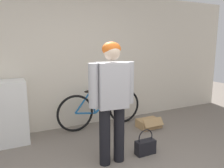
{
  "coord_description": "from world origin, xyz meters",
  "views": [
    {
      "loc": [
        -1.08,
        -1.53,
        1.63
      ],
      "look_at": [
        0.15,
        0.97,
        1.11
      ],
      "focal_mm": 35.0,
      "sensor_mm": 36.0,
      "label": 1
    }
  ],
  "objects_px": {
    "person": "(112,94)",
    "bicycle": "(101,108)",
    "cardboard_box": "(149,123)",
    "handbag": "(145,146)"
  },
  "relations": [
    {
      "from": "person",
      "to": "handbag",
      "type": "bearing_deg",
      "value": 4.44
    },
    {
      "from": "cardboard_box",
      "to": "person",
      "type": "bearing_deg",
      "value": -145.6
    },
    {
      "from": "cardboard_box",
      "to": "handbag",
      "type": "bearing_deg",
      "value": -128.3
    },
    {
      "from": "person",
      "to": "bicycle",
      "type": "height_order",
      "value": "person"
    },
    {
      "from": "bicycle",
      "to": "handbag",
      "type": "bearing_deg",
      "value": -83.93
    },
    {
      "from": "bicycle",
      "to": "person",
      "type": "bearing_deg",
      "value": -107.78
    },
    {
      "from": "person",
      "to": "cardboard_box",
      "type": "bearing_deg",
      "value": 40.49
    },
    {
      "from": "bicycle",
      "to": "handbag",
      "type": "height_order",
      "value": "bicycle"
    },
    {
      "from": "bicycle",
      "to": "cardboard_box",
      "type": "xyz_separation_m",
      "value": [
        0.83,
        -0.45,
        -0.29
      ]
    },
    {
      "from": "person",
      "to": "handbag",
      "type": "distance_m",
      "value": 1.01
    }
  ]
}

